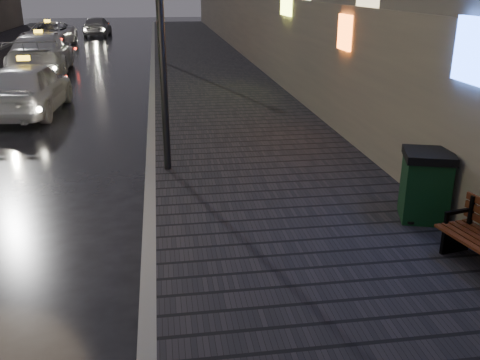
{
  "coord_description": "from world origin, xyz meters",
  "views": [
    {
      "loc": [
        1.77,
        -4.33,
        3.68
      ],
      "look_at": [
        2.91,
        3.24,
        0.85
      ],
      "focal_mm": 40.0,
      "sensor_mm": 36.0,
      "label": 1
    }
  ],
  "objects_px": {
    "taxi_near": "(27,88)",
    "car_far": "(97,26)",
    "trash_bin": "(425,185)",
    "taxi_mid": "(41,53)",
    "taxi_far": "(49,35)"
  },
  "relations": [
    {
      "from": "taxi_mid",
      "to": "taxi_far",
      "type": "distance_m",
      "value": 10.5
    },
    {
      "from": "taxi_far",
      "to": "trash_bin",
      "type": "bearing_deg",
      "value": -64.1
    },
    {
      "from": "taxi_mid",
      "to": "car_far",
      "type": "bearing_deg",
      "value": -95.9
    },
    {
      "from": "taxi_far",
      "to": "car_far",
      "type": "relative_size",
      "value": 1.27
    },
    {
      "from": "car_far",
      "to": "taxi_mid",
      "type": "bearing_deg",
      "value": 90.36
    },
    {
      "from": "taxi_mid",
      "to": "taxi_far",
      "type": "height_order",
      "value": "taxi_mid"
    },
    {
      "from": "trash_bin",
      "to": "taxi_mid",
      "type": "xyz_separation_m",
      "value": [
        -9.0,
        17.11,
        0.13
      ]
    },
    {
      "from": "taxi_near",
      "to": "car_far",
      "type": "height_order",
      "value": "taxi_near"
    },
    {
      "from": "taxi_near",
      "to": "taxi_far",
      "type": "height_order",
      "value": "taxi_near"
    },
    {
      "from": "taxi_mid",
      "to": "car_far",
      "type": "relative_size",
      "value": 1.38
    },
    {
      "from": "trash_bin",
      "to": "taxi_far",
      "type": "xyz_separation_m",
      "value": [
        -10.52,
        27.5,
        0.02
      ]
    },
    {
      "from": "trash_bin",
      "to": "taxi_far",
      "type": "height_order",
      "value": "taxi_far"
    },
    {
      "from": "taxi_mid",
      "to": "car_far",
      "type": "xyz_separation_m",
      "value": [
        0.67,
        17.33,
        -0.13
      ]
    },
    {
      "from": "trash_bin",
      "to": "taxi_near",
      "type": "bearing_deg",
      "value": 148.4
    },
    {
      "from": "trash_bin",
      "to": "car_far",
      "type": "relative_size",
      "value": 0.27
    }
  ]
}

